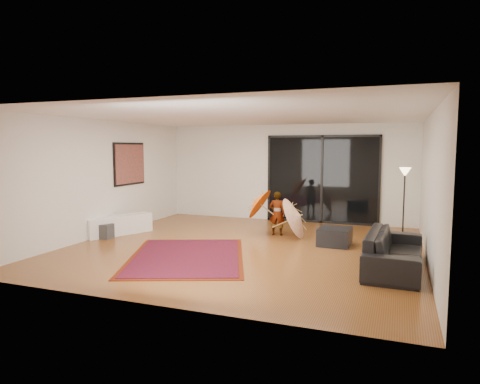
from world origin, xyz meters
The scene contains 17 objects.
floor centered at (0.00, 0.00, 0.00)m, with size 7.00×7.00×0.00m, color brown.
ceiling centered at (0.00, 0.00, 2.70)m, with size 7.00×7.00×0.00m, color white.
wall_back centered at (0.00, 3.50, 1.35)m, with size 7.00×7.00×0.00m, color silver.
wall_front centered at (0.00, -3.50, 1.35)m, with size 7.00×7.00×0.00m, color silver.
wall_left centered at (-3.50, 0.00, 1.35)m, with size 7.00×7.00×0.00m, color silver.
wall_right centered at (3.50, 0.00, 1.35)m, with size 7.00×7.00×0.00m, color silver.
sliding_door centered at (1.00, 3.47, 1.20)m, with size 3.06×0.07×2.40m.
painting centered at (-3.46, 1.00, 1.65)m, with size 0.04×1.28×1.08m.
media_console centered at (-3.25, 0.18, 0.23)m, with size 0.41×1.63×0.45m, color white.
speaker centered at (-3.25, -0.31, 0.16)m, with size 0.29×0.29×0.33m, color #424244.
persian_rug centered at (-0.74, -1.13, 0.01)m, with size 3.04×3.51×0.02m.
sofa centered at (2.95, -0.62, 0.32)m, with size 2.22×0.87×0.65m, color black.
ottoman centered at (1.74, 0.83, 0.19)m, with size 0.65×0.65×0.37m, color black.
floor_lamp centered at (3.10, 2.64, 1.26)m, with size 0.27×0.27×1.60m.
child centered at (0.31, 1.44, 0.52)m, with size 0.38×0.25×1.04m, color #999999.
parasol_orange centered at (-0.24, 1.39, 0.73)m, with size 0.60×0.82×0.87m.
parasol_white centered at (0.91, 1.29, 0.50)m, with size 0.60×0.99×0.99m.
Camera 1 is at (2.99, -8.20, 2.07)m, focal length 32.00 mm.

